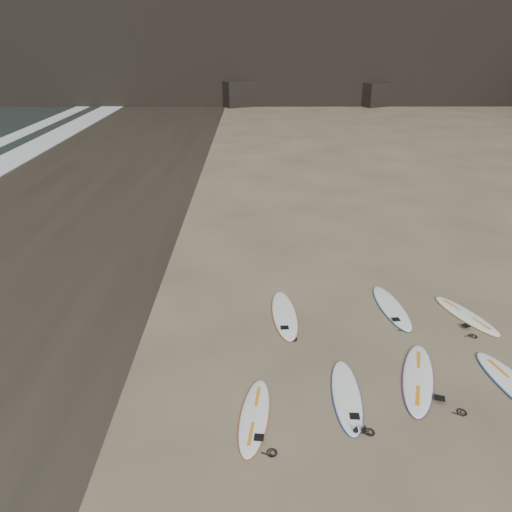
{
  "coord_description": "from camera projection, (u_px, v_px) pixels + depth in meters",
  "views": [
    {
      "loc": [
        -4.26,
        -8.67,
        6.83
      ],
      "look_at": [
        -4.17,
        3.26,
        1.5
      ],
      "focal_mm": 35.0,
      "sensor_mm": 36.0,
      "label": 1
    }
  ],
  "objects": [
    {
      "name": "ground",
      "position": [
        451.0,
        381.0,
        10.73
      ],
      "size": [
        240.0,
        240.0,
        0.0
      ],
      "primitive_type": "plane",
      "color": "#897559",
      "rests_on": "ground"
    },
    {
      "name": "surfboard_0",
      "position": [
        254.0,
        415.0,
        9.7
      ],
      "size": [
        0.81,
        2.26,
        0.08
      ],
      "primitive_type": "ellipsoid",
      "rotation": [
        0.0,
        0.0,
        -0.13
      ],
      "color": "white",
      "rests_on": "ground"
    },
    {
      "name": "surfboard_1",
      "position": [
        347.0,
        395.0,
        10.24
      ],
      "size": [
        0.7,
        2.38,
        0.08
      ],
      "primitive_type": "ellipsoid",
      "rotation": [
        0.0,
        0.0,
        -0.06
      ],
      "color": "white",
      "rests_on": "ground"
    },
    {
      "name": "surfboard_5",
      "position": [
        284.0,
        314.0,
        13.18
      ],
      "size": [
        0.74,
        2.56,
        0.09
      ],
      "primitive_type": "ellipsoid",
      "rotation": [
        0.0,
        0.0,
        0.05
      ],
      "color": "white",
      "rests_on": "ground"
    },
    {
      "name": "surfboard_2",
      "position": [
        418.0,
        378.0,
        10.74
      ],
      "size": [
        1.38,
        2.66,
        0.09
      ],
      "primitive_type": "ellipsoid",
      "rotation": [
        0.0,
        0.0,
        -0.31
      ],
      "color": "white",
      "rests_on": "ground"
    },
    {
      "name": "surfboard_7",
      "position": [
        466.0,
        315.0,
        13.15
      ],
      "size": [
        1.35,
        2.25,
        0.08
      ],
      "primitive_type": "ellipsoid",
      "rotation": [
        0.0,
        0.0,
        0.4
      ],
      "color": "white",
      "rests_on": "ground"
    },
    {
      "name": "wet_sand",
      "position": [
        32.0,
        222.0,
        19.77
      ],
      "size": [
        12.0,
        200.0,
        0.01
      ],
      "primitive_type": "cube",
      "color": "#383026",
      "rests_on": "ground"
    },
    {
      "name": "surfboard_6",
      "position": [
        392.0,
        307.0,
        13.52
      ],
      "size": [
        0.84,
        2.51,
        0.09
      ],
      "primitive_type": "ellipsoid",
      "rotation": [
        0.0,
        0.0,
        0.1
      ],
      "color": "white",
      "rests_on": "ground"
    }
  ]
}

